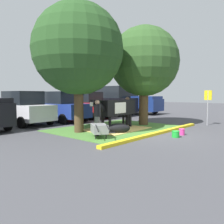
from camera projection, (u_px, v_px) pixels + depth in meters
The scene contains 19 objects.
ground_plane at pixel (154, 134), 10.39m from camera, with size 80.00×80.00×0.00m, color #424247.
grass_island at pixel (116, 128), 12.11m from camera, with size 6.60×4.84×0.02m, color #477A33.
curb_yellow at pixel (159, 133), 10.40m from camera, with size 7.80×0.24×0.12m, color yellow.
hay_bedding at pixel (116, 129), 11.77m from camera, with size 3.20×2.40×0.04m, color tan.
shade_tree_left at pixel (78, 50), 10.55m from camera, with size 4.28×4.28×6.08m.
shade_tree_right at pixel (144, 62), 13.24m from camera, with size 4.08×4.08×5.80m.
cow_holstein at pixel (116, 108), 11.96m from camera, with size 3.14×0.73×1.57m.
calf_lying at pixel (118, 128), 10.57m from camera, with size 1.19×1.11×0.48m.
person_handler at pixel (97, 116), 10.53m from camera, with size 0.34×0.51×1.57m.
person_visitor_near at pixel (127, 110), 13.31m from camera, with size 0.34×0.53×1.69m.
wheelbarrow at pixel (99, 129), 9.45m from camera, with size 1.20×1.49×0.63m.
parking_sign at pixel (208, 101), 13.21m from camera, with size 0.08×0.44×2.06m.
bucket_green at pixel (176, 134), 9.62m from camera, with size 0.34×0.34×0.28m.
bucket_pink at pixel (182, 132), 10.17m from camera, with size 0.27×0.27×0.28m.
sedan_silver at pixel (23, 108), 13.69m from camera, with size 2.17×4.47×2.02m.
sedan_blue at pixel (60, 107), 15.30m from camera, with size 2.17×4.47×2.02m.
sedan_red at pixel (86, 105), 17.48m from camera, with size 2.17×4.47×2.02m.
suv_black at pixel (110, 101), 19.75m from camera, with size 2.27×4.68×2.52m.
pickup_truck_maroon at pixel (133, 102), 21.52m from camera, with size 2.39×5.48×2.42m.
Camera 1 is at (-8.95, -5.40, 1.84)m, focal length 36.18 mm.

